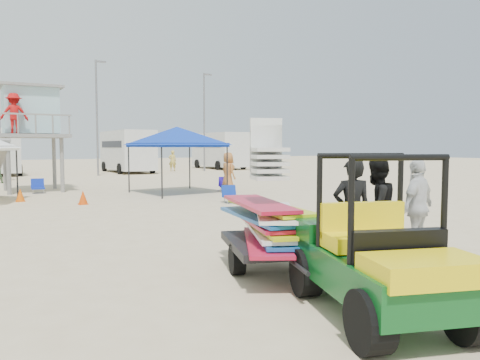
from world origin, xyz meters
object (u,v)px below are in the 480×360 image
surf_trailer (270,218)px  canopy_blue (177,130)px  utility_cart (378,244)px  man_left (352,212)px  lifeguard_tower (29,115)px

surf_trailer → canopy_blue: 13.48m
utility_cart → canopy_blue: (3.73, 15.15, 1.86)m
utility_cart → man_left: utility_cart is taller
surf_trailer → canopy_blue: (3.73, 12.82, 1.86)m
surf_trailer → man_left: surf_trailer is taller
utility_cart → canopy_blue: 15.72m
canopy_blue → surf_trailer: bearing=-106.2°
man_left → canopy_blue: canopy_blue is taller
man_left → lifeguard_tower: 17.72m
surf_trailer → canopy_blue: size_ratio=0.71×
surf_trailer → man_left: bearing=-11.2°
utility_cart → surf_trailer: size_ratio=1.10×
utility_cart → canopy_blue: bearing=76.2°
surf_trailer → lifeguard_tower: size_ratio=0.55×
utility_cart → man_left: bearing=53.2°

